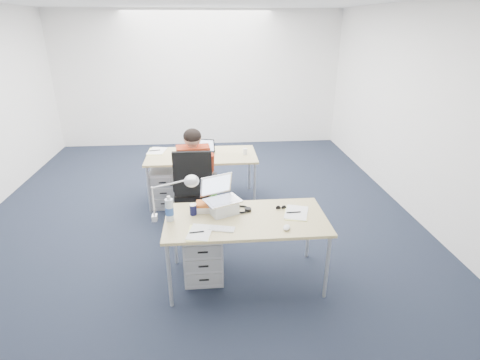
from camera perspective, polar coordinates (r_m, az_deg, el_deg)
The scene contains 24 objects.
floor at distance 5.32m, azimuth -6.24°, elevation -5.56°, with size 7.00×7.00×0.00m, color black.
room at distance 4.75m, azimuth -7.13°, elevation 12.93°, with size 6.02×7.02×2.80m.
desk_near at distance 3.75m, azimuth 0.92°, elevation -6.45°, with size 1.60×0.80×0.73m.
desk_far at distance 5.55m, azimuth -5.86°, elevation 3.41°, with size 1.60×0.80×0.73m.
office_chair at distance 4.90m, azimuth -6.81°, elevation -3.96°, with size 0.73×0.73×1.13m.
seated_person at distance 4.93m, azimuth -7.07°, elevation 0.66°, with size 0.43×0.74×1.33m.
drawer_pedestal_near at distance 4.05m, azimuth -5.57°, elevation -10.92°, with size 0.40×0.50×0.55m, color #AFB1B5.
drawer_pedestal_far at distance 5.66m, azimuth -11.34°, elevation -0.96°, with size 0.40×0.50×0.55m, color #AFB1B5.
silver_laptop at distance 3.75m, azimuth -2.68°, elevation -2.50°, with size 0.34×0.27×0.37m, color silver, non-canonical shape.
wireless_keyboard at distance 3.54m, azimuth -2.84°, elevation -7.42°, with size 0.25×0.10×0.01m, color white.
computer_mouse at distance 3.56m, azimuth 7.12°, elevation -7.19°, with size 0.06×0.10×0.04m, color white.
headphones at distance 3.87m, azimuth 0.17°, elevation -4.40°, with size 0.22×0.17×0.04m, color black, non-canonical shape.
can_koozie at distance 3.79m, azimuth -7.15°, elevation -4.47°, with size 0.07×0.07×0.11m, color #111338.
water_bottle at distance 3.69m, azimuth -10.72°, elevation -4.26°, with size 0.08×0.08×0.26m, color silver.
bear_figurine at distance 3.97m, azimuth -3.96°, elevation -2.64°, with size 0.09×0.07×0.17m, color #1F741F, non-canonical shape.
book_stack at distance 3.86m, azimuth -5.22°, elevation -4.06°, with size 0.20×0.15×0.09m, color silver.
cordless_phone at distance 3.71m, azimuth -10.74°, elevation -5.17°, with size 0.04×0.02×0.14m, color black.
papers_left at distance 3.49m, azimuth -6.27°, elevation -8.02°, with size 0.20×0.29×0.01m, color #FEFF93.
papers_right at distance 3.85m, azimuth 8.47°, elevation -5.02°, with size 0.22×0.31×0.01m, color #FEFF93.
sunglasses at distance 3.92m, azimuth 6.27°, elevation -4.22°, with size 0.11×0.05×0.03m, color black, non-canonical shape.
desk_lamp at distance 3.65m, azimuth -10.91°, elevation -2.64°, with size 0.43×0.15×0.48m, color silver, non-canonical shape.
dark_laptop at distance 5.50m, azimuth -5.73°, elevation 4.99°, with size 0.31×0.30×0.22m, color black, non-canonical shape.
far_cup at distance 5.51m, azimuth 0.79°, elevation 4.37°, with size 0.06×0.06×0.09m, color white.
far_papers at distance 5.78m, azimuth -12.64°, elevation 4.30°, with size 0.24×0.34×0.01m, color white.
Camera 1 is at (0.17, -4.68, 2.52)m, focal length 28.00 mm.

